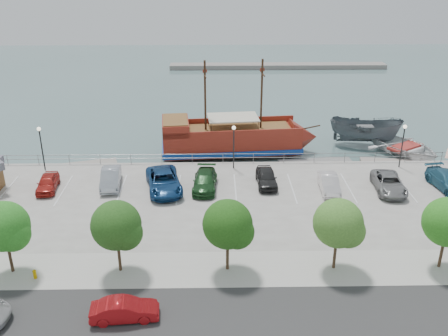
{
  "coord_description": "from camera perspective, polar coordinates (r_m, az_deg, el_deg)",
  "views": [
    {
      "loc": [
        -1.73,
        -37.31,
        19.26
      ],
      "look_at": [
        -1.0,
        2.0,
        2.0
      ],
      "focal_mm": 40.0,
      "sensor_mm": 36.0,
      "label": 1
    }
  ],
  "objects": [
    {
      "name": "far_shore",
      "position": [
        95.15,
        6.16,
        11.52
      ],
      "size": [
        40.0,
        3.0,
        0.8
      ],
      "primitive_type": "cube",
      "color": "gray",
      "rests_on": "ground"
    },
    {
      "name": "parked_car_d",
      "position": [
        43.59,
        -2.2,
        -1.5
      ],
      "size": [
        2.27,
        5.01,
        1.42
      ],
      "primitive_type": "imported",
      "rotation": [
        0.0,
        0.0,
        -0.06
      ],
      "color": "#1A441E",
      "rests_on": "land_slab"
    },
    {
      "name": "ground",
      "position": [
        42.49,
        1.4,
        -4.78
      ],
      "size": [
        160.0,
        160.0,
        0.0
      ],
      "primitive_type": "plane",
      "color": "#4A6967"
    },
    {
      "name": "fire_hydrant",
      "position": [
        34.54,
        -20.82,
        -11.24
      ],
      "size": [
        0.23,
        0.23,
        0.68
      ],
      "rotation": [
        0.0,
        0.0,
        -0.14
      ],
      "color": "#C59400",
      "rests_on": "sidewalk"
    },
    {
      "name": "parked_car_a",
      "position": [
        46.0,
        -19.51,
        -1.6
      ],
      "size": [
        1.95,
        4.04,
        1.33
      ],
      "primitive_type": "imported",
      "rotation": [
        0.0,
        0.0,
        0.1
      ],
      "color": "#AB211A",
      "rests_on": "land_slab"
    },
    {
      "name": "street",
      "position": [
        28.77,
        2.8,
        -18.33
      ],
      "size": [
        100.0,
        8.0,
        0.04
      ],
      "primitive_type": "cube",
      "color": "#363636",
      "rests_on": "land_slab"
    },
    {
      "name": "parked_car_b",
      "position": [
        45.13,
        -12.83,
        -1.14
      ],
      "size": [
        2.08,
        4.71,
        1.5
      ],
      "primitive_type": "imported",
      "rotation": [
        0.0,
        0.0,
        0.11
      ],
      "color": "#989FA9",
      "rests_on": "land_slab"
    },
    {
      "name": "dock_west",
      "position": [
        52.36,
        -15.66,
        0.23
      ],
      "size": [
        6.7,
        3.55,
        0.37
      ],
      "primitive_type": "cube",
      "rotation": [
        0.0,
        0.0,
        0.28
      ],
      "color": "gray",
      "rests_on": "ground"
    },
    {
      "name": "tree_b",
      "position": [
        34.19,
        -23.64,
        -6.33
      ],
      "size": [
        3.3,
        3.2,
        5.0
      ],
      "color": "#473321",
      "rests_on": "sidewalk"
    },
    {
      "name": "dock_east",
      "position": [
        53.85,
        18.87,
        0.48
      ],
      "size": [
        6.89,
        2.83,
        0.38
      ],
      "primitive_type": "cube",
      "rotation": [
        0.0,
        0.0,
        -0.14
      ],
      "color": "gray",
      "rests_on": "ground"
    },
    {
      "name": "tree_e",
      "position": [
        32.54,
        13.18,
        -6.37
      ],
      "size": [
        3.3,
        3.2,
        5.0
      ],
      "color": "#473321",
      "rests_on": "sidewalk"
    },
    {
      "name": "pirate_ship",
      "position": [
        53.18,
        2.12,
        3.36
      ],
      "size": [
        17.09,
        6.07,
        10.67
      ],
      "rotation": [
        0.0,
        0.0,
        0.09
      ],
      "color": "maroon",
      "rests_on": "ground"
    },
    {
      "name": "parked_car_e",
      "position": [
        44.37,
        4.87,
        -1.09
      ],
      "size": [
        1.81,
        4.28,
        1.44
      ],
      "primitive_type": "imported",
      "rotation": [
        0.0,
        0.0,
        0.02
      ],
      "color": "black",
      "rests_on": "land_slab"
    },
    {
      "name": "dock_mid",
      "position": [
        51.67,
        10.48,
        0.46
      ],
      "size": [
        7.65,
        2.84,
        0.43
      ],
      "primitive_type": "cube",
      "rotation": [
        0.0,
        0.0,
        0.1
      ],
      "color": "gray",
      "rests_on": "ground"
    },
    {
      "name": "parked_car_h",
      "position": [
        47.67,
        24.21,
        -1.37
      ],
      "size": [
        2.79,
        5.35,
        1.48
      ],
      "primitive_type": "imported",
      "rotation": [
        0.0,
        0.0,
        0.15
      ],
      "color": "#28607B",
      "rests_on": "land_slab"
    },
    {
      "name": "street_sedan",
      "position": [
        29.74,
        -11.29,
        -15.62
      ],
      "size": [
        3.96,
        1.7,
        1.27
      ],
      "primitive_type": "imported",
      "rotation": [
        0.0,
        0.0,
        1.66
      ],
      "color": "#A51115",
      "rests_on": "street"
    },
    {
      "name": "tree_c",
      "position": [
        32.16,
        -11.97,
        -6.63
      ],
      "size": [
        3.3,
        3.2,
        5.0
      ],
      "color": "#473321",
      "rests_on": "sidewalk"
    },
    {
      "name": "parked_car_c",
      "position": [
        43.56,
        -6.9,
        -1.51
      ],
      "size": [
        3.92,
        6.41,
        1.66
      ],
      "primitive_type": "imported",
      "rotation": [
        0.0,
        0.0,
        0.21
      ],
      "color": "navy",
      "rests_on": "land_slab"
    },
    {
      "name": "lamp_post_right",
      "position": [
        50.0,
        19.8,
        3.21
      ],
      "size": [
        0.36,
        0.36,
        4.28
      ],
      "color": "black",
      "rests_on": "land_slab"
    },
    {
      "name": "sidewalk",
      "position": [
        33.45,
        2.14,
        -11.44
      ],
      "size": [
        100.0,
        4.0,
        0.05
      ],
      "primitive_type": "cube",
      "color": "#AEABA3",
      "rests_on": "land_slab"
    },
    {
      "name": "lamp_post_mid",
      "position": [
        46.78,
        1.12,
        3.28
      ],
      "size": [
        0.36,
        0.36,
        4.28
      ],
      "color": "black",
      "rests_on": "land_slab"
    },
    {
      "name": "seawall_railing",
      "position": [
        48.87,
        1.05,
        1.16
      ],
      "size": [
        50.0,
        0.06,
        1.0
      ],
      "color": "gray",
      "rests_on": "land_slab"
    },
    {
      "name": "parked_car_g",
      "position": [
        45.47,
        18.33,
        -1.66
      ],
      "size": [
        2.71,
        5.24,
        1.41
      ],
      "primitive_type": "imported",
      "rotation": [
        0.0,
        0.0,
        -0.07
      ],
      "color": "gray",
      "rests_on": "land_slab"
    },
    {
      "name": "speedboat",
      "position": [
        56.38,
        19.95,
        2.04
      ],
      "size": [
        8.87,
        9.54,
        1.61
      ],
      "primitive_type": "imported",
      "rotation": [
        0.0,
        0.0,
        0.57
      ],
      "color": "silver",
      "rests_on": "ground"
    },
    {
      "name": "lamp_post_left",
      "position": [
        49.5,
        -20.21,
        2.94
      ],
      "size": [
        0.36,
        0.36,
        4.28
      ],
      "color": "black",
      "rests_on": "land_slab"
    },
    {
      "name": "tree_d",
      "position": [
        31.58,
        0.68,
        -6.66
      ],
      "size": [
        3.3,
        3.2,
        5.0
      ],
      "color": "#473321",
      "rests_on": "sidewalk"
    },
    {
      "name": "parked_car_f",
      "position": [
        44.12,
        11.92,
        -1.74
      ],
      "size": [
        1.64,
        4.25,
        1.38
      ],
      "primitive_type": "imported",
      "rotation": [
        0.0,
        0.0,
        -0.04
      ],
      "color": "silver",
      "rests_on": "land_slab"
    },
    {
      "name": "patrol_boat",
      "position": [
        57.93,
        15.82,
        3.9
      ],
      "size": [
        8.35,
        4.92,
        3.04
      ],
      "primitive_type": "imported",
      "rotation": [
        0.0,
        0.0,
        1.3
      ],
      "color": "#525B61",
      "rests_on": "ground"
    }
  ]
}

